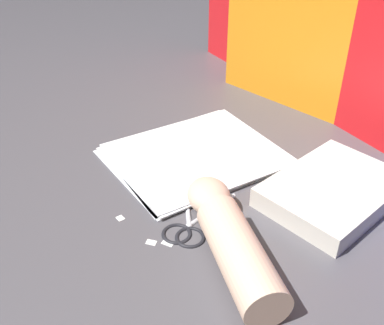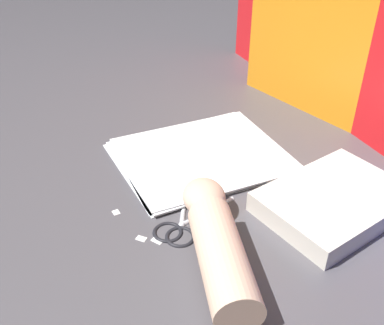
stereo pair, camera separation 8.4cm
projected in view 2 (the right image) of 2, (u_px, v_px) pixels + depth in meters
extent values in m
plane|color=#4C494F|center=(214.00, 194.00, 0.86)|extent=(6.00, 6.00, 0.00)
cube|color=red|center=(315.00, 8.00, 1.09)|extent=(0.75, 0.08, 0.47)
cube|color=white|center=(198.00, 157.00, 0.97)|extent=(0.28, 0.34, 0.00)
cube|color=white|center=(201.00, 156.00, 0.97)|extent=(0.30, 0.35, 0.00)
cube|color=white|center=(201.00, 155.00, 0.96)|extent=(0.29, 0.34, 0.00)
cube|color=white|center=(203.00, 154.00, 0.96)|extent=(0.30, 0.35, 0.00)
cube|color=silver|center=(334.00, 201.00, 0.81)|extent=(0.22, 0.28, 0.04)
sphere|color=silver|center=(182.00, 223.00, 0.78)|extent=(0.01, 0.01, 0.01)
cylinder|color=silver|center=(184.00, 202.00, 0.83)|extent=(0.11, 0.07, 0.01)
torus|color=black|center=(180.00, 235.00, 0.76)|extent=(0.07, 0.07, 0.01)
cylinder|color=silver|center=(208.00, 210.00, 0.81)|extent=(0.03, 0.12, 0.01)
torus|color=black|center=(168.00, 231.00, 0.77)|extent=(0.06, 0.06, 0.01)
cylinder|color=beige|center=(223.00, 259.00, 0.67)|extent=(0.22, 0.13, 0.07)
ellipsoid|color=beige|center=(204.00, 197.00, 0.79)|extent=(0.11, 0.10, 0.05)
cube|color=white|center=(116.00, 212.00, 0.81)|extent=(0.02, 0.01, 0.00)
cube|color=white|center=(157.00, 241.00, 0.75)|extent=(0.02, 0.02, 0.00)
cube|color=white|center=(141.00, 238.00, 0.76)|extent=(0.02, 0.02, 0.00)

